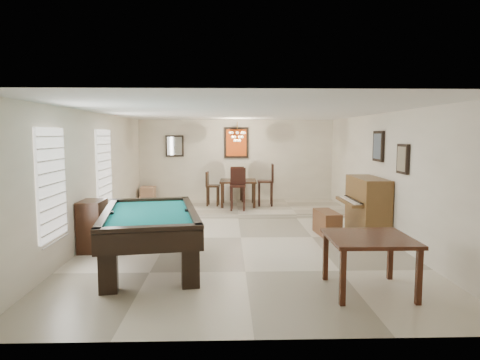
{
  "coord_description": "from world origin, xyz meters",
  "views": [
    {
      "loc": [
        -0.28,
        -8.77,
        2.14
      ],
      "look_at": [
        0.0,
        0.6,
        1.15
      ],
      "focal_mm": 32.0,
      "sensor_mm": 36.0,
      "label": 1
    }
  ],
  "objects": [
    {
      "name": "ground_plane",
      "position": [
        0.0,
        0.0,
        -0.01
      ],
      "size": [
        6.0,
        9.0,
        0.02
      ],
      "primitive_type": "cube",
      "color": "beige"
    },
    {
      "name": "wall_back",
      "position": [
        0.0,
        4.5,
        1.3
      ],
      "size": [
        6.0,
        0.04,
        2.6
      ],
      "primitive_type": "cube",
      "color": "silver",
      "rests_on": "ground_plane"
    },
    {
      "name": "wall_front",
      "position": [
        0.0,
        -4.5,
        1.3
      ],
      "size": [
        6.0,
        0.04,
        2.6
      ],
      "primitive_type": "cube",
      "color": "silver",
      "rests_on": "ground_plane"
    },
    {
      "name": "wall_left",
      "position": [
        -3.0,
        0.0,
        1.3
      ],
      "size": [
        0.04,
        9.0,
        2.6
      ],
      "primitive_type": "cube",
      "color": "silver",
      "rests_on": "ground_plane"
    },
    {
      "name": "wall_right",
      "position": [
        3.0,
        0.0,
        1.3
      ],
      "size": [
        0.04,
        9.0,
        2.6
      ],
      "primitive_type": "cube",
      "color": "silver",
      "rests_on": "ground_plane"
    },
    {
      "name": "ceiling",
      "position": [
        0.0,
        0.0,
        2.6
      ],
      "size": [
        6.0,
        9.0,
        0.04
      ],
      "primitive_type": "cube",
      "color": "white",
      "rests_on": "wall_back"
    },
    {
      "name": "dining_step",
      "position": [
        0.0,
        3.25,
        0.06
      ],
      "size": [
        6.0,
        2.5,
        0.12
      ],
      "primitive_type": "cube",
      "color": "beige",
      "rests_on": "ground_plane"
    },
    {
      "name": "window_left_front",
      "position": [
        -2.97,
        -2.2,
        1.4
      ],
      "size": [
        0.06,
        1.0,
        1.7
      ],
      "primitive_type": "cube",
      "color": "white",
      "rests_on": "wall_left"
    },
    {
      "name": "window_left_rear",
      "position": [
        -2.97,
        0.6,
        1.4
      ],
      "size": [
        0.06,
        1.0,
        1.7
      ],
      "primitive_type": "cube",
      "color": "white",
      "rests_on": "wall_left"
    },
    {
      "name": "pool_table",
      "position": [
        -1.53,
        -1.93,
        0.45
      ],
      "size": [
        1.87,
        2.88,
        0.89
      ],
      "primitive_type": null,
      "rotation": [
        0.0,
        0.0,
        0.17
      ],
      "color": "black",
      "rests_on": "ground_plane"
    },
    {
      "name": "square_table",
      "position": [
        1.65,
        -3.13,
        0.38
      ],
      "size": [
        1.12,
        1.12,
        0.77
      ],
      "primitive_type": null,
      "rotation": [
        0.0,
        0.0,
        -0.01
      ],
      "color": "#34170D",
      "rests_on": "ground_plane"
    },
    {
      "name": "upright_piano",
      "position": [
        2.56,
        0.15,
        0.62
      ],
      "size": [
        0.83,
        1.49,
        1.24
      ],
      "primitive_type": null,
      "color": "brown",
      "rests_on": "ground_plane"
    },
    {
      "name": "piano_bench",
      "position": [
        1.85,
        0.18,
        0.26
      ],
      "size": [
        0.44,
        0.96,
        0.52
      ],
      "primitive_type": "cube",
      "rotation": [
        0.0,
        0.0,
        0.09
      ],
      "color": "brown",
      "rests_on": "ground_plane"
    },
    {
      "name": "apothecary_chest",
      "position": [
        -2.77,
        -0.94,
        0.47
      ],
      "size": [
        0.42,
        0.63,
        0.94
      ],
      "primitive_type": "cube",
      "color": "black",
      "rests_on": "ground_plane"
    },
    {
      "name": "dining_table",
      "position": [
        0.03,
        3.39,
        0.54
      ],
      "size": [
        1.05,
        1.05,
        0.85
      ],
      "primitive_type": null,
      "rotation": [
        0.0,
        0.0,
        -0.02
      ],
      "color": "black",
      "rests_on": "dining_step"
    },
    {
      "name": "flower_vase",
      "position": [
        0.03,
        3.39,
        1.09
      ],
      "size": [
        0.18,
        0.18,
        0.25
      ],
      "primitive_type": null,
      "rotation": [
        0.0,
        0.0,
        -0.26
      ],
      "color": "#9F120D",
      "rests_on": "dining_table"
    },
    {
      "name": "dining_chair_south",
      "position": [
        0.0,
        2.62,
        0.69
      ],
      "size": [
        0.44,
        0.44,
        1.13
      ],
      "primitive_type": null,
      "rotation": [
        0.0,
        0.0,
        -0.06
      ],
      "color": "black",
      "rests_on": "dining_step"
    },
    {
      "name": "dining_chair_north",
      "position": [
        -0.0,
        4.13,
        0.66
      ],
      "size": [
        0.44,
        0.44,
        1.08
      ],
      "primitive_type": null,
      "rotation": [
        0.0,
        0.0,
        3.25
      ],
      "color": "black",
      "rests_on": "dining_step"
    },
    {
      "name": "dining_chair_west",
      "position": [
        -0.69,
        3.37,
        0.61
      ],
      "size": [
        0.4,
        0.4,
        0.98
      ],
      "primitive_type": null,
      "rotation": [
        0.0,
        0.0,
        1.47
      ],
      "color": "black",
      "rests_on": "dining_step"
    },
    {
      "name": "dining_chair_east",
      "position": [
        0.81,
        3.36,
        0.72
      ],
      "size": [
        0.46,
        0.46,
        1.2
      ],
      "primitive_type": null,
      "rotation": [
        0.0,
        0.0,
        -1.62
      ],
      "color": "black",
      "rests_on": "dining_step"
    },
    {
      "name": "corner_bench",
      "position": [
        -2.69,
        4.15,
        0.35
      ],
      "size": [
        0.41,
        0.51,
        0.46
      ],
      "primitive_type": "cube",
      "rotation": [
        0.0,
        0.0,
        -0.01
      ],
      "color": "tan",
      "rests_on": "dining_step"
    },
    {
      "name": "chandelier",
      "position": [
        0.0,
        3.2,
        2.2
      ],
      "size": [
        0.44,
        0.44,
        0.6
      ],
      "primitive_type": null,
      "color": "#FFE5B2",
      "rests_on": "ceiling"
    },
    {
      "name": "back_painting",
      "position": [
        0.0,
        4.46,
        1.9
      ],
      "size": [
        0.75,
        0.06,
        0.95
      ],
      "primitive_type": "cube",
      "color": "#D84C14",
      "rests_on": "wall_back"
    },
    {
      "name": "back_mirror",
      "position": [
        -1.9,
        4.46,
        1.8
      ],
      "size": [
        0.55,
        0.06,
        0.65
      ],
      "primitive_type": "cube",
      "color": "white",
      "rests_on": "wall_back"
    },
    {
      "name": "right_picture_upper",
      "position": [
        2.96,
        0.3,
        1.9
      ],
      "size": [
        0.06,
        0.55,
        0.65
      ],
      "primitive_type": "cube",
      "color": "slate",
      "rests_on": "wall_right"
    },
    {
      "name": "right_picture_lower",
      "position": [
        2.96,
        -1.0,
        1.7
      ],
      "size": [
        0.06,
        0.45,
        0.55
      ],
      "primitive_type": "cube",
      "color": "gray",
      "rests_on": "wall_right"
    }
  ]
}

